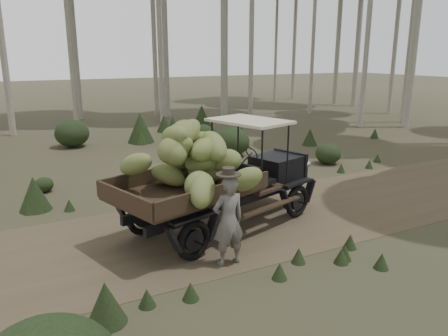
{
  "coord_description": "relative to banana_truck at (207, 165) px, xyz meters",
  "views": [
    {
      "loc": [
        -6.0,
        -7.96,
        3.71
      ],
      "look_at": [
        -1.81,
        0.09,
        1.32
      ],
      "focal_mm": 35.0,
      "sensor_mm": 36.0,
      "label": 1
    }
  ],
  "objects": [
    {
      "name": "banana_truck",
      "position": [
        0.0,
        0.0,
        0.0
      ],
      "size": [
        5.21,
        3.24,
        2.56
      ],
      "rotation": [
        0.0,
        0.0,
        0.29
      ],
      "color": "black",
      "rests_on": "ground"
    },
    {
      "name": "ground",
      "position": [
        2.28,
        0.06,
        -1.47
      ],
      "size": [
        120.0,
        120.0,
        0.0
      ],
      "primitive_type": "plane",
      "color": "#473D2B",
      "rests_on": "ground"
    },
    {
      "name": "undergrowth",
      "position": [
        2.24,
        2.02,
        -0.97
      ],
      "size": [
        20.97,
        24.3,
        1.27
      ],
      "color": "#233319",
      "rests_on": "ground"
    },
    {
      "name": "farmer",
      "position": [
        -0.31,
        -1.51,
        -0.62
      ],
      "size": [
        0.61,
        0.45,
        1.81
      ],
      "rotation": [
        0.0,
        0.0,
        3.15
      ],
      "color": "#615F59",
      "rests_on": "ground"
    },
    {
      "name": "dirt_track",
      "position": [
        2.28,
        0.06,
        -1.47
      ],
      "size": [
        70.0,
        4.0,
        0.01
      ],
      "primitive_type": "cube",
      "color": "brown",
      "rests_on": "ground"
    }
  ]
}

